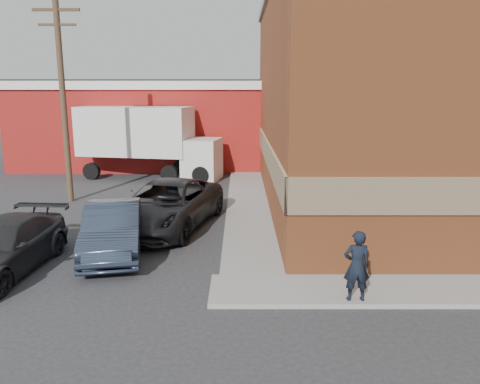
% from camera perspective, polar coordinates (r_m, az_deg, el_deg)
% --- Properties ---
extents(ground, '(90.00, 90.00, 0.00)m').
position_cam_1_polar(ground, '(12.88, -1.17, -10.51)').
color(ground, '#28282B').
rests_on(ground, ground).
extents(brick_building, '(14.25, 18.25, 9.36)m').
position_cam_1_polar(brick_building, '(22.43, 21.95, 10.67)').
color(brick_building, '#9D5028').
rests_on(brick_building, ground).
extents(sidewalk_west, '(1.80, 18.00, 0.12)m').
position_cam_1_polar(sidewalk_west, '(21.45, 0.91, -0.96)').
color(sidewalk_west, gray).
rests_on(sidewalk_west, ground).
extents(warehouse, '(16.30, 8.30, 5.60)m').
position_cam_1_polar(warehouse, '(32.55, -11.20, 8.28)').
color(warehouse, maroon).
rests_on(warehouse, ground).
extents(utility_pole, '(2.00, 0.26, 9.00)m').
position_cam_1_polar(utility_pole, '(22.26, -20.79, 10.92)').
color(utility_pole, brown).
rests_on(utility_pole, ground).
extents(man, '(0.63, 0.42, 1.71)m').
position_cam_1_polar(man, '(11.41, 14.03, -8.72)').
color(man, black).
rests_on(man, sidewalk_south).
extents(sedan, '(2.52, 4.99, 1.57)m').
position_cam_1_polar(sedan, '(15.04, -15.22, -4.39)').
color(sedan, '#2D384B').
rests_on(sedan, ground).
extents(suv_a, '(4.23, 6.69, 1.72)m').
position_cam_1_polar(suv_a, '(17.38, -8.93, -1.58)').
color(suv_a, black).
rests_on(suv_a, ground).
extents(suv_b, '(2.42, 5.14, 1.45)m').
position_cam_1_polar(suv_b, '(14.67, -26.98, -6.01)').
color(suv_b, '#272729').
rests_on(suv_b, ground).
extents(box_truck, '(8.54, 3.94, 4.06)m').
position_cam_1_polar(box_truck, '(27.27, -11.04, 6.54)').
color(box_truck, silver).
rests_on(box_truck, ground).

